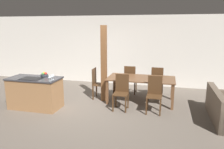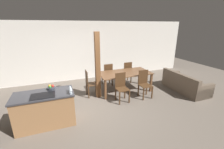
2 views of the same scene
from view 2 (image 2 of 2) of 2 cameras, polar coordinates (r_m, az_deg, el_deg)
The scene contains 15 objects.
ground_plane at distance 5.03m, azimuth -5.73°, elevation -11.78°, with size 16.00×16.00×0.00m, color #665B51.
wall_back at distance 7.22m, azimuth -11.98°, elevation 8.63°, with size 11.20×0.08×2.70m.
kitchen_island at distance 4.33m, azimuth -23.96°, elevation -11.96°, with size 1.45×0.72×0.89m.
fruit_bowl at distance 4.32m, azimuth -22.23°, elevation -4.56°, with size 0.21×0.21×0.11m.
wine_glass_near at distance 3.81m, azimuth -15.47°, elevation -5.54°, with size 0.07×0.07×0.16m.
wine_glass_middle at distance 3.89m, azimuth -15.60°, elevation -5.04°, with size 0.07×0.07×0.16m.
wine_glass_far at distance 3.97m, azimuth -15.73°, elevation -4.56°, with size 0.07×0.07×0.16m.
dining_table at distance 5.88m, azimuth 4.80°, elevation -0.04°, with size 2.01×1.03×0.76m.
dining_chair_near_left at distance 5.13m, azimuth 3.66°, elevation -4.71°, with size 0.40×0.40×0.98m.
dining_chair_near_right at distance 5.54m, azimuth 12.26°, elevation -3.32°, with size 0.40×0.40×0.98m.
dining_chair_far_left at distance 6.41m, azimuth -1.70°, elevation 0.10°, with size 0.40×0.40×0.98m.
dining_chair_far_right at distance 6.74m, azimuth 5.60°, elevation 0.94°, with size 0.40×0.40×0.98m.
dining_chair_head_end at distance 5.51m, azimuth -8.41°, elevation -3.20°, with size 0.40×0.40×0.98m.
couch at distance 6.66m, azimuth 25.89°, elevation -3.43°, with size 0.84×1.79×0.74m.
timber_post at distance 5.22m, azimuth -5.49°, elevation 3.17°, with size 0.16×0.16×2.32m.
Camera 2 is at (-1.06, -4.23, 2.51)m, focal length 24.00 mm.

